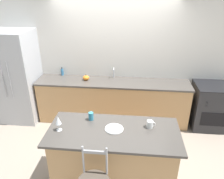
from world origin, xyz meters
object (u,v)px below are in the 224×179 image
object	(u,v)px
dinner_plate	(114,129)
coffee_mug	(150,124)
soap_bottle	(62,72)
refrigerator	(17,77)
tumbler_cup	(91,116)
pumpkin_decoration	(86,78)
wine_glass	(58,121)
oven_range	(211,106)

from	to	relation	value
dinner_plate	coffee_mug	xyz separation A→B (m)	(0.49, 0.09, 0.04)
dinner_plate	soap_bottle	distance (m)	2.36
refrigerator	dinner_plate	bearing A→B (deg)	-36.17
coffee_mug	tumbler_cup	size ratio (longest dim) A/B	1.03
pumpkin_decoration	dinner_plate	bearing A→B (deg)	-66.35
dinner_plate	soap_bottle	bearing A→B (deg)	124.47
wine_glass	pumpkin_decoration	xyz separation A→B (m)	(-0.01, 1.81, -0.13)
wine_glass	tumbler_cup	xyz separation A→B (m)	(0.38, 0.30, -0.09)
soap_bottle	tumbler_cup	bearing A→B (deg)	-60.74
oven_range	coffee_mug	distance (m)	2.16
coffee_mug	tumbler_cup	bearing A→B (deg)	172.69
wine_glass	soap_bottle	size ratio (longest dim) A/B	1.17
oven_range	tumbler_cup	bearing A→B (deg)	-146.50
refrigerator	dinner_plate	size ratio (longest dim) A/B	7.64
oven_range	soap_bottle	size ratio (longest dim) A/B	5.12
coffee_mug	pumpkin_decoration	bearing A→B (deg)	127.35
refrigerator	tumbler_cup	distance (m)	2.33
dinner_plate	coffee_mug	distance (m)	0.50
dinner_plate	wine_glass	world-z (taller)	wine_glass
coffee_mug	tumbler_cup	xyz separation A→B (m)	(-0.85, 0.11, 0.01)
coffee_mug	pumpkin_decoration	distance (m)	2.04
tumbler_cup	pumpkin_decoration	distance (m)	1.57
dinner_plate	coffee_mug	world-z (taller)	coffee_mug
refrigerator	pumpkin_decoration	size ratio (longest dim) A/B	14.63
coffee_mug	wine_glass	bearing A→B (deg)	-171.36
refrigerator	soap_bottle	size ratio (longest dim) A/B	10.57
oven_range	soap_bottle	bearing A→B (deg)	175.16
coffee_mug	soap_bottle	size ratio (longest dim) A/B	0.67
soap_bottle	refrigerator	bearing A→B (deg)	-159.82
oven_range	soap_bottle	xyz separation A→B (m)	(-3.19, 0.27, 0.53)
oven_range	pumpkin_decoration	size ratio (longest dim) A/B	7.08
oven_range	pumpkin_decoration	world-z (taller)	pumpkin_decoration
dinner_plate	wine_glass	bearing A→B (deg)	-172.78
pumpkin_decoration	coffee_mug	bearing A→B (deg)	-52.65
coffee_mug	pumpkin_decoration	size ratio (longest dim) A/B	0.92
refrigerator	pumpkin_decoration	bearing A→B (deg)	3.90
oven_range	wine_glass	xyz separation A→B (m)	(-2.60, -1.76, 0.63)
oven_range	wine_glass	world-z (taller)	wine_glass
oven_range	wine_glass	bearing A→B (deg)	-145.88
pumpkin_decoration	soap_bottle	size ratio (longest dim) A/B	0.72
oven_range	soap_bottle	distance (m)	3.25
dinner_plate	pumpkin_decoration	xyz separation A→B (m)	(-0.75, 1.72, 0.02)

